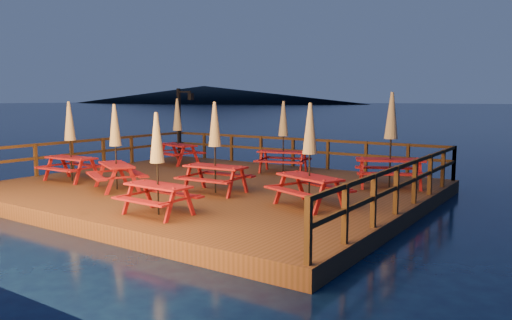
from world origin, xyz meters
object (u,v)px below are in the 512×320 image
object	(u,v)px
lamp_post	(182,116)
picnic_table_0	(215,146)
picnic_table_2	(116,145)
picnic_table_1	(283,136)

from	to	relation	value
lamp_post	picnic_table_0	bearing A→B (deg)	-41.36
lamp_post	picnic_table_2	bearing A→B (deg)	-61.61
lamp_post	picnic_table_2	distance (m)	7.65
picnic_table_0	picnic_table_2	size ratio (longest dim) A/B	1.03
picnic_table_0	picnic_table_2	distance (m)	2.91
lamp_post	picnic_table_1	xyz separation A→B (m)	(5.87, -1.23, -0.50)
picnic_table_1	picnic_table_2	bearing A→B (deg)	-127.88
picnic_table_1	picnic_table_2	world-z (taller)	picnic_table_1
lamp_post	picnic_table_1	bearing A→B (deg)	-11.79
picnic_table_0	picnic_table_1	bearing A→B (deg)	92.16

